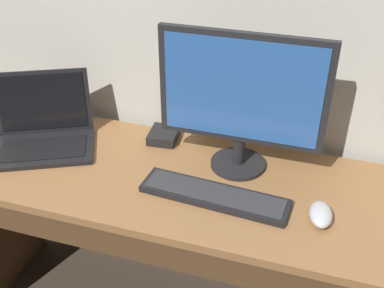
% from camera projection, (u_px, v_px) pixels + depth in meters
% --- Properties ---
extents(desk, '(1.65, 0.57, 0.79)m').
position_uv_depth(desk, '(168.00, 227.00, 1.67)').
color(desk, olive).
rests_on(desk, ground).
extents(laptop_black, '(0.43, 0.39, 0.25)m').
position_uv_depth(laptop_black, '(43.00, 130.00, 1.70)').
color(laptop_black, black).
rests_on(laptop_black, desk).
extents(external_monitor, '(0.54, 0.19, 0.48)m').
position_uv_depth(external_monitor, '(242.00, 99.00, 1.46)').
color(external_monitor, black).
rests_on(external_monitor, desk).
extents(wired_keyboard, '(0.48, 0.15, 0.02)m').
position_uv_depth(wired_keyboard, '(214.00, 195.00, 1.46)').
color(wired_keyboard, black).
rests_on(wired_keyboard, desk).
extents(computer_mouse, '(0.08, 0.12, 0.04)m').
position_uv_depth(computer_mouse, '(321.00, 214.00, 1.37)').
color(computer_mouse, '#B7B7BC').
rests_on(computer_mouse, desk).
extents(external_drive_box, '(0.11, 0.13, 0.03)m').
position_uv_depth(external_drive_box, '(164.00, 135.00, 1.75)').
color(external_drive_box, black).
rests_on(external_drive_box, desk).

